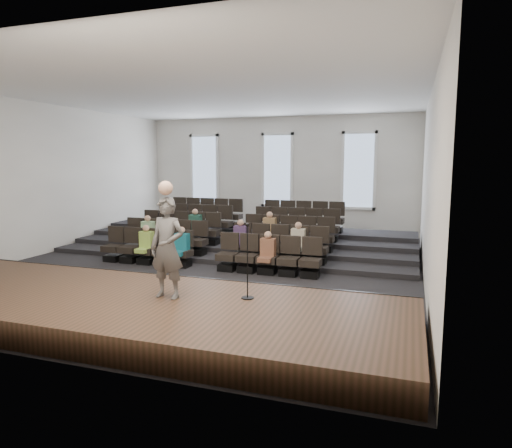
{
  "coord_description": "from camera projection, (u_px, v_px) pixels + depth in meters",
  "views": [
    {
      "loc": [
        5.59,
        -12.35,
        3.09
      ],
      "look_at": [
        1.21,
        0.5,
        1.22
      ],
      "focal_mm": 32.0,
      "sensor_mm": 36.0,
      "label": 1
    }
  ],
  "objects": [
    {
      "name": "ceiling",
      "position": [
        210.0,
        94.0,
        13.1
      ],
      "size": [
        12.0,
        14.0,
        0.02
      ],
      "primitive_type": "cube",
      "color": "white",
      "rests_on": "ground"
    },
    {
      "name": "ground",
      "position": [
        213.0,
        264.0,
        13.79
      ],
      "size": [
        14.0,
        14.0,
        0.0
      ],
      "primitive_type": "plane",
      "color": "black",
      "rests_on": "ground"
    },
    {
      "name": "seating_rows",
      "position": [
        232.0,
        234.0,
        15.14
      ],
      "size": [
        6.8,
        4.7,
        1.67
      ],
      "color": "black",
      "rests_on": "ground"
    },
    {
      "name": "windows",
      "position": [
        277.0,
        170.0,
        19.94
      ],
      "size": [
        8.44,
        0.1,
        3.24
      ],
      "color": "white",
      "rests_on": "wall_back"
    },
    {
      "name": "stage",
      "position": [
        106.0,
        307.0,
        8.97
      ],
      "size": [
        11.8,
        3.6,
        0.5
      ],
      "primitive_type": "cube",
      "color": "#482D1F",
      "rests_on": "ground"
    },
    {
      "name": "wall_right",
      "position": [
        429.0,
        185.0,
        11.52
      ],
      "size": [
        0.04,
        14.0,
        5.0
      ],
      "primitive_type": "cube",
      "color": "white",
      "rests_on": "ground"
    },
    {
      "name": "risers",
      "position": [
        248.0,
        241.0,
        16.73
      ],
      "size": [
        11.8,
        4.8,
        0.6
      ],
      "color": "black",
      "rests_on": "ground"
    },
    {
      "name": "wall_back",
      "position": [
        278.0,
        175.0,
        20.03
      ],
      "size": [
        12.0,
        0.04,
        5.0
      ],
      "primitive_type": "cube",
      "color": "white",
      "rests_on": "ground"
    },
    {
      "name": "mic_stand",
      "position": [
        247.0,
        276.0,
        8.63
      ],
      "size": [
        0.24,
        0.24,
        1.45
      ],
      "color": "black",
      "rests_on": "stage"
    },
    {
      "name": "stage_lip",
      "position": [
        154.0,
        284.0,
        10.63
      ],
      "size": [
        11.8,
        0.06,
        0.52
      ],
      "primitive_type": "cube",
      "color": "black",
      "rests_on": "ground"
    },
    {
      "name": "wall_left",
      "position": [
        48.0,
        179.0,
        15.37
      ],
      "size": [
        0.04,
        14.0,
        5.0
      ],
      "primitive_type": "cube",
      "color": "white",
      "rests_on": "ground"
    },
    {
      "name": "wall_front",
      "position": [
        19.0,
        201.0,
        6.86
      ],
      "size": [
        12.0,
        0.04,
        5.0
      ],
      "primitive_type": "cube",
      "color": "white",
      "rests_on": "ground"
    },
    {
      "name": "speaker",
      "position": [
        167.0,
        248.0,
        8.62
      ],
      "size": [
        0.73,
        0.5,
        1.93
      ],
      "primitive_type": "imported",
      "rotation": [
        0.0,
        0.0,
        -0.05
      ],
      "color": "#54514F",
      "rests_on": "stage"
    },
    {
      "name": "audience",
      "position": [
        217.0,
        236.0,
        13.98
      ],
      "size": [
        5.45,
        2.64,
        1.1
      ],
      "color": "#A0C850",
      "rests_on": "seating_rows"
    }
  ]
}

